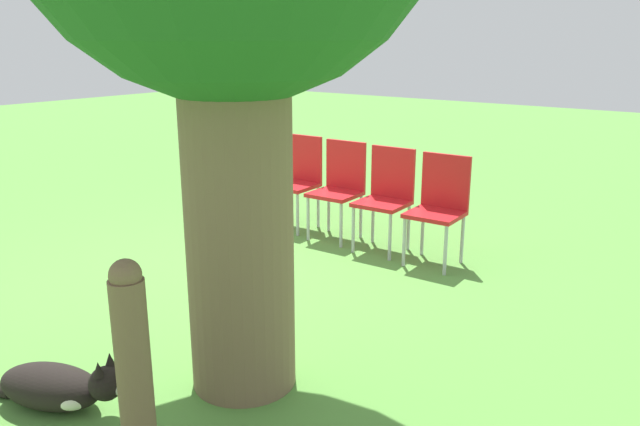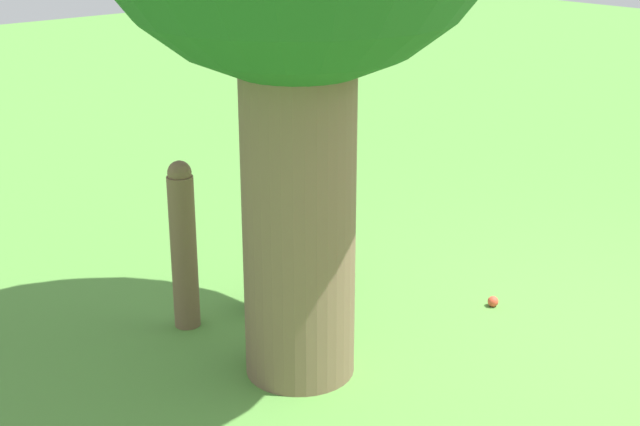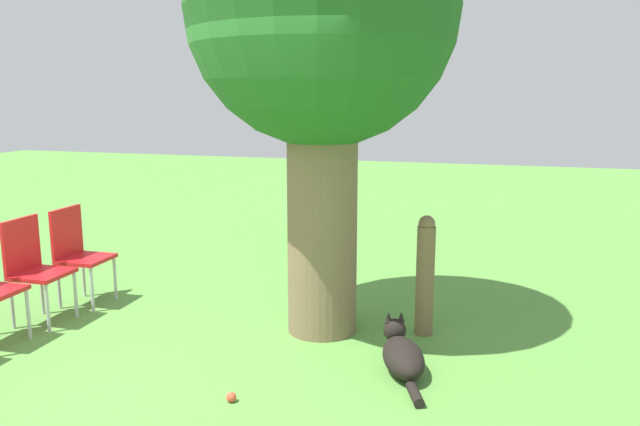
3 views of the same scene
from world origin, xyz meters
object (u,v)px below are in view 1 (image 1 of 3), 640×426
Objects in this scene: dog at (59,387)px; tennis_ball at (123,303)px; red_chair_2 at (387,192)px; red_chair_0 at (298,175)px; red_chair_1 at (340,183)px; fence_post at (134,369)px; red_chair_3 at (440,202)px.

tennis_ball is at bearing 108.57° from dog.
red_chair_0 is at bearing -95.81° from red_chair_2.
red_chair_1 is 2.40m from tennis_ball.
fence_post is 3.88m from red_chair_0.
dog is 1.05× the size of red_chair_2.
dog is 3.34m from red_chair_3.
red_chair_2 is (-3.29, 0.02, 0.42)m from dog.
red_chair_0 is 1.00× the size of red_chair_3.
red_chair_1 is (0.03, 0.55, 0.00)m from red_chair_0.
red_chair_3 is at bearing 84.19° from red_chair_2.
tennis_ball is (2.36, 0.26, -0.51)m from red_chair_0.
dog is at bearing 39.61° from tennis_ball.
red_chair_1 is 0.55m from red_chair_2.
red_chair_1 is 13.90× the size of tennis_ball.
fence_post is (0.06, 0.76, 0.40)m from dog.
red_chair_2 is at bearing -167.52° from fence_post.
tennis_ball is (-1.05, -1.59, -0.49)m from fence_post.
tennis_ball is (-1.00, -0.82, -0.09)m from dog.
red_chair_1 is 1.00× the size of red_chair_2.
red_chair_2 is (-3.35, -0.74, 0.02)m from fence_post.
tennis_ball is (2.30, -0.85, -0.51)m from red_chair_2.
red_chair_0 is 0.55m from red_chair_1.
dog is at bearing 15.43° from red_chair_0.
tennis_ball is (2.26, -1.40, -0.51)m from red_chair_3.
red_chair_0 is at bearing -95.81° from red_chair_3.
red_chair_3 is 13.90× the size of tennis_ball.
red_chair_2 is at bearing 159.80° from tennis_ball.
fence_post is 1.09× the size of red_chair_2.
red_chair_0 is (-3.36, -1.08, 0.42)m from dog.
red_chair_0 and red_chair_2 have the same top height.
red_chair_2 is 1.00× the size of red_chair_3.
fence_post reaches higher than dog.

